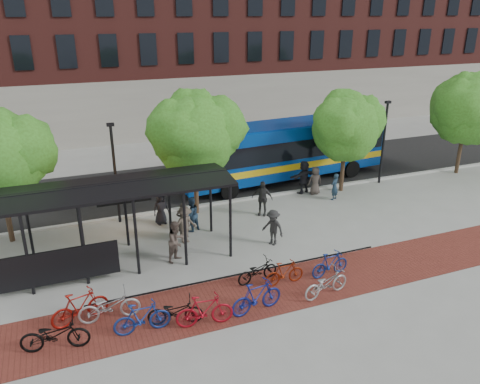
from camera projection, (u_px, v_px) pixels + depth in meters
name	position (u px, v px, depth m)	size (l,w,h in m)	color
ground	(274.00, 228.00, 23.17)	(160.00, 160.00, 0.00)	#9E9E99
asphalt_street	(221.00, 178.00, 30.10)	(160.00, 8.00, 0.01)	black
curb	(244.00, 199.00, 26.62)	(160.00, 0.25, 0.12)	#B7B7B2
brick_strip	(283.00, 288.00, 18.14)	(24.00, 3.00, 0.01)	maroon
bike_rack_rail	(244.00, 283.00, 18.48)	(12.00, 0.05, 0.95)	black
building_brick	(255.00, 12.00, 45.56)	(55.00, 14.00, 20.00)	maroon
bus_shelter	(99.00, 198.00, 18.88)	(10.60, 3.07, 3.60)	black
tree_b	(196.00, 130.00, 23.47)	(5.15, 4.20, 6.47)	#382619
tree_c	(347.00, 124.00, 26.70)	(4.66, 3.80, 5.92)	#382619
tree_d	(468.00, 106.00, 29.65)	(5.39, 4.40, 6.55)	#382619
lamp_post_left	(115.00, 171.00, 22.90)	(0.35, 0.20, 5.12)	black
lamp_post_right	(384.00, 140.00, 28.39)	(0.35, 0.20, 5.12)	black
bus	(283.00, 148.00, 29.08)	(13.83, 4.07, 3.68)	navy
bike_0	(55.00, 335.00, 14.67)	(0.74, 2.13, 1.12)	black
bike_1	(80.00, 307.00, 15.97)	(0.57, 2.02, 1.21)	maroon
bike_2	(109.00, 306.00, 16.10)	(0.74, 2.11, 1.11)	#A1A1A3
bike_3	(142.00, 318.00, 15.45)	(0.54, 1.91, 1.15)	navy
bike_4	(175.00, 311.00, 15.92)	(0.66, 1.89, 0.99)	black
bike_5	(205.00, 311.00, 15.79)	(0.56, 1.98, 1.19)	maroon
bike_7	(257.00, 297.00, 16.51)	(0.58, 2.04, 1.22)	navy
bike_8	(257.00, 271.00, 18.45)	(0.62, 1.79, 0.94)	black
bike_9	(284.00, 273.00, 18.26)	(0.46, 1.65, 0.99)	maroon
bike_10	(326.00, 283.00, 17.50)	(0.70, 2.01, 1.06)	#99999B
bike_11	(330.00, 264.00, 18.84)	(0.49, 1.75, 1.05)	navy
pedestrian_0	(161.00, 208.00, 23.41)	(0.81, 0.53, 1.66)	black
pedestrian_1	(183.00, 220.00, 21.97)	(0.64, 0.42, 1.76)	#3D3631
pedestrian_2	(191.00, 214.00, 22.62)	(0.84, 0.66, 1.73)	#20354B
pedestrian_3	(185.00, 225.00, 21.45)	(1.16, 0.67, 1.79)	brown
pedestrian_4	(262.00, 198.00, 24.38)	(1.10, 0.46, 1.88)	#2B2B2B
pedestrian_5	(304.00, 177.00, 27.38)	(1.82, 0.58, 1.97)	black
pedestrian_6	(315.00, 181.00, 27.26)	(0.81, 0.53, 1.65)	#443B37
pedestrian_7	(335.00, 187.00, 26.46)	(0.57, 0.37, 1.56)	#1D3245
pedestrian_8	(176.00, 241.00, 19.86)	(0.89, 0.69, 1.83)	brown
pedestrian_9	(273.00, 227.00, 21.28)	(1.10, 0.63, 1.70)	#252525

